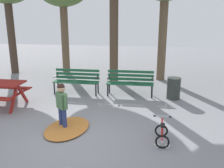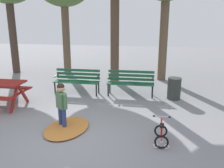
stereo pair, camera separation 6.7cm
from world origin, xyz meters
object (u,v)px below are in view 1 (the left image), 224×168
kids_bicycle (162,134)px  trash_bin (174,88)px  park_bench_left (130,81)px  child_standing (62,102)px  park_bench_far_left (77,79)px

kids_bicycle → trash_bin: (0.48, 3.09, 0.16)m
park_bench_left → trash_bin: (1.46, -0.17, -0.15)m
kids_bicycle → park_bench_left: bearing=106.8°
child_standing → trash_bin: size_ratio=1.59×
kids_bicycle → trash_bin: 3.13m
park_bench_far_left → trash_bin: park_bench_far_left is taller
child_standing → kids_bicycle: bearing=-8.1°
park_bench_far_left → trash_bin: size_ratio=2.23×
park_bench_far_left → child_standing: size_ratio=1.40×
park_bench_left → trash_bin: bearing=-6.7°
park_bench_left → child_standing: 3.24m
trash_bin → park_bench_far_left: bearing=178.4°
park_bench_far_left → park_bench_left: bearing=2.3°
child_standing → kids_bicycle: (2.37, -0.34, -0.48)m
child_standing → park_bench_far_left: bearing=100.2°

